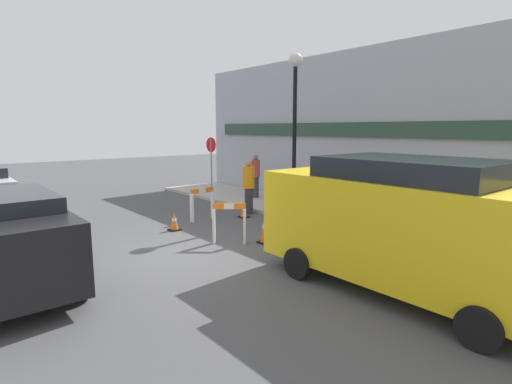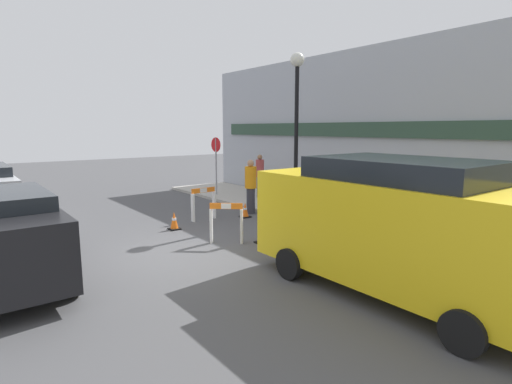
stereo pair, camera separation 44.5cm
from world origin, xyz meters
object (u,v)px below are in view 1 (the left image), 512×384
at_px(person_worker, 249,185).
at_px(parked_car_1, 2,236).
at_px(stop_sign, 211,157).
at_px(work_van, 408,220).
at_px(streetlamp_post, 295,112).
at_px(person_pedestrian, 256,175).

bearing_deg(person_worker, parked_car_1, -29.22).
xyz_separation_m(stop_sign, work_van, (10.38, -2.80, -0.41)).
bearing_deg(streetlamp_post, work_van, -27.16).
xyz_separation_m(streetlamp_post, work_van, (5.69, -2.92, -2.09)).
xyz_separation_m(person_worker, parked_car_1, (2.24, -7.35, 0.00)).
distance_m(person_worker, person_pedestrian, 2.51).
bearing_deg(person_pedestrian, work_van, 177.36).
height_order(streetlamp_post, stop_sign, streetlamp_post).
xyz_separation_m(person_pedestrian, parked_car_1, (4.02, -9.12, -0.06)).
bearing_deg(person_worker, streetlamp_post, 83.87).
height_order(person_pedestrian, work_van, work_van).
height_order(person_worker, parked_car_1, person_worker).
distance_m(person_worker, work_van, 7.12).
distance_m(stop_sign, person_worker, 3.71).
bearing_deg(work_van, stop_sign, 164.89).
bearing_deg(person_pedestrian, parked_car_1, 134.53).
relative_size(streetlamp_post, parked_car_1, 1.21).
bearing_deg(person_worker, work_van, 27.83).
bearing_deg(work_van, parked_car_1, -130.45).
bearing_deg(stop_sign, work_van, 159.28).
relative_size(stop_sign, work_van, 0.45).
xyz_separation_m(streetlamp_post, person_worker, (-1.15, -0.97, -2.40)).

